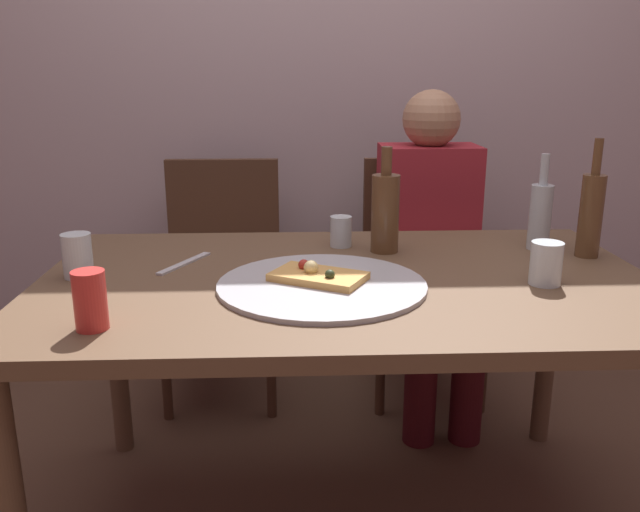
% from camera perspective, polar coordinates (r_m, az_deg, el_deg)
% --- Properties ---
extents(back_wall, '(6.00, 0.10, 2.60)m').
position_cam_1_polar(back_wall, '(2.86, 0.25, 17.19)').
color(back_wall, '#B29EA3').
rests_on(back_wall, ground_plane).
extents(dining_table, '(1.55, 0.95, 0.73)m').
position_cam_1_polar(dining_table, '(1.68, 2.31, -4.16)').
color(dining_table, brown).
rests_on(dining_table, ground_plane).
extents(pizza_tray, '(0.50, 0.50, 0.01)m').
position_cam_1_polar(pizza_tray, '(1.57, 0.16, -2.54)').
color(pizza_tray, '#ADADB2').
rests_on(pizza_tray, dining_table).
extents(pizza_slice_last, '(0.26, 0.22, 0.05)m').
position_cam_1_polar(pizza_slice_last, '(1.59, -0.22, -1.69)').
color(pizza_slice_last, tan).
rests_on(pizza_slice_last, pizza_tray).
extents(wine_bottle, '(0.08, 0.08, 0.30)m').
position_cam_1_polar(wine_bottle, '(1.87, 5.70, 3.89)').
color(wine_bottle, brown).
rests_on(wine_bottle, dining_table).
extents(beer_bottle, '(0.06, 0.06, 0.28)m').
position_cam_1_polar(beer_bottle, '(1.99, 18.61, 3.46)').
color(beer_bottle, '#B2BCC1').
rests_on(beer_bottle, dining_table).
extents(water_bottle, '(0.06, 0.06, 0.33)m').
position_cam_1_polar(water_bottle, '(1.95, 22.51, 3.49)').
color(water_bottle, brown).
rests_on(water_bottle, dining_table).
extents(tumbler_near, '(0.07, 0.07, 0.11)m').
position_cam_1_polar(tumbler_near, '(1.75, -20.36, 0.03)').
color(tumbler_near, silver).
rests_on(tumbler_near, dining_table).
extents(tumbler_far, '(0.06, 0.06, 0.09)m').
position_cam_1_polar(tumbler_far, '(1.93, 1.83, 2.15)').
color(tumbler_far, silver).
rests_on(tumbler_far, dining_table).
extents(wine_glass, '(0.08, 0.08, 0.11)m').
position_cam_1_polar(wine_glass, '(1.68, 19.07, -0.61)').
color(wine_glass, silver).
rests_on(wine_glass, dining_table).
extents(soda_can, '(0.07, 0.07, 0.12)m').
position_cam_1_polar(soda_can, '(1.39, -19.36, -3.65)').
color(soda_can, red).
rests_on(soda_can, dining_table).
extents(table_knife, '(0.12, 0.21, 0.01)m').
position_cam_1_polar(table_knife, '(1.80, -11.71, -0.62)').
color(table_knife, '#B7B7BC').
rests_on(table_knife, dining_table).
extents(chair_left, '(0.44, 0.44, 0.90)m').
position_cam_1_polar(chair_left, '(2.57, -8.49, -0.61)').
color(chair_left, '#472D1E').
rests_on(chair_left, ground_plane).
extents(chair_right, '(0.44, 0.44, 0.90)m').
position_cam_1_polar(chair_right, '(2.60, 8.84, -0.40)').
color(chair_right, '#472D1E').
rests_on(chair_right, ground_plane).
extents(guest_in_sweater, '(0.36, 0.56, 1.17)m').
position_cam_1_polar(guest_in_sweater, '(2.43, 9.65, 1.50)').
color(guest_in_sweater, maroon).
rests_on(guest_in_sweater, ground_plane).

